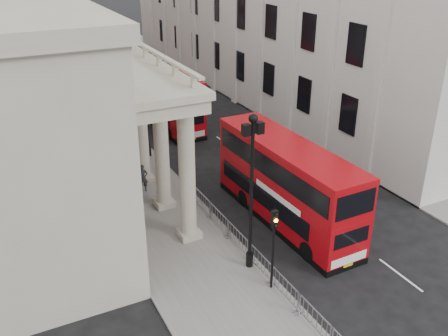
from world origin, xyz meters
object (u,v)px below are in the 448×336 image
(lamp_post_mid, at_px, (145,96))
(pedestrian_c, at_px, (121,152))
(lamp_post_north, at_px, (94,54))
(pedestrian_b, at_px, (100,162))
(lamp_post_south, at_px, (251,184))
(traffic_light, at_px, (274,235))
(bus_far, at_px, (164,96))
(pedestrian_a, at_px, (143,178))
(bus_near, at_px, (287,182))

(lamp_post_mid, bearing_deg, pedestrian_c, -170.76)
(lamp_post_mid, relative_size, pedestrian_c, 4.82)
(lamp_post_north, relative_size, pedestrian_b, 4.68)
(lamp_post_north, height_order, pedestrian_c, lamp_post_north)
(lamp_post_south, relative_size, lamp_post_north, 1.00)
(lamp_post_north, height_order, traffic_light, lamp_post_north)
(lamp_post_mid, height_order, lamp_post_north, same)
(lamp_post_south, xyz_separation_m, pedestrian_b, (-4.14, 14.41, -3.90))
(lamp_post_mid, height_order, pedestrian_b, lamp_post_mid)
(lamp_post_north, xyz_separation_m, traffic_light, (0.10, -34.02, -1.80))
(pedestrian_c, bearing_deg, bus_far, 40.08)
(lamp_post_south, distance_m, lamp_post_mid, 16.00)
(lamp_post_south, height_order, bus_far, lamp_post_south)
(pedestrian_a, bearing_deg, traffic_light, -65.23)
(lamp_post_north, bearing_deg, lamp_post_mid, -90.00)
(traffic_light, xyz_separation_m, pedestrian_c, (-2.37, 17.65, -2.12))
(traffic_light, xyz_separation_m, bus_near, (4.15, 5.24, -0.50))
(lamp_post_mid, height_order, pedestrian_a, lamp_post_mid)
(lamp_post_south, relative_size, lamp_post_mid, 1.00)
(bus_far, height_order, pedestrian_b, bus_far)
(bus_near, xyz_separation_m, pedestrian_c, (-6.52, 12.41, -1.62))
(bus_near, xyz_separation_m, pedestrian_a, (-6.51, 7.31, -1.54))
(lamp_post_mid, distance_m, traffic_light, 18.11)
(bus_near, bearing_deg, traffic_light, -129.88)
(pedestrian_b, relative_size, pedestrian_c, 1.03)
(bus_far, distance_m, pedestrian_a, 13.78)
(bus_far, relative_size, pedestrian_b, 6.50)
(bus_near, relative_size, bus_far, 1.00)
(pedestrian_a, relative_size, pedestrian_b, 1.07)
(lamp_post_mid, xyz_separation_m, pedestrian_a, (-2.26, -5.47, -3.84))
(bus_near, relative_size, pedestrian_b, 6.53)
(lamp_post_south, distance_m, lamp_post_north, 32.00)
(lamp_post_south, relative_size, bus_near, 0.72)
(lamp_post_mid, bearing_deg, pedestrian_a, -112.45)
(lamp_post_mid, relative_size, pedestrian_b, 4.68)
(pedestrian_c, bearing_deg, pedestrian_b, -156.18)
(lamp_post_mid, xyz_separation_m, bus_far, (3.85, 6.78, -2.33))
(bus_far, relative_size, pedestrian_a, 6.09)
(lamp_post_mid, height_order, bus_far, lamp_post_mid)
(traffic_light, bearing_deg, bus_near, 51.61)
(lamp_post_south, distance_m, pedestrian_c, 16.28)
(bus_far, bearing_deg, bus_near, -92.15)
(pedestrian_c, bearing_deg, lamp_post_south, -91.09)
(lamp_post_south, xyz_separation_m, lamp_post_mid, (0.00, 16.00, 0.00))
(lamp_post_mid, relative_size, bus_near, 0.72)
(lamp_post_south, relative_size, pedestrian_c, 4.82)
(traffic_light, distance_m, bus_near, 6.70)
(pedestrian_a, height_order, pedestrian_c, pedestrian_a)
(lamp_post_mid, bearing_deg, traffic_light, -89.68)
(bus_near, relative_size, pedestrian_c, 6.72)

